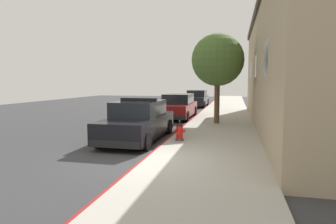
{
  "coord_description": "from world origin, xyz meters",
  "views": [
    {
      "loc": [
        2.47,
        -7.89,
        2.3
      ],
      "look_at": [
        -0.42,
        4.55,
        1.0
      ],
      "focal_mm": 31.2,
      "sensor_mm": 36.0,
      "label": 1
    }
  ],
  "objects_px": {
    "police_cruiser": "(138,121)",
    "parked_car_dark_far": "(197,99)",
    "parked_car_silver_ahead": "(178,107)",
    "street_tree": "(218,60)",
    "fire_hydrant": "(179,131)"
  },
  "relations": [
    {
      "from": "police_cruiser",
      "to": "parked_car_dark_far",
      "type": "relative_size",
      "value": 1.0
    },
    {
      "from": "parked_car_silver_ahead",
      "to": "street_tree",
      "type": "bearing_deg",
      "value": -46.46
    },
    {
      "from": "parked_car_silver_ahead",
      "to": "parked_car_dark_far",
      "type": "xyz_separation_m",
      "value": [
        -0.02,
        9.54,
        0.0
      ]
    },
    {
      "from": "fire_hydrant",
      "to": "street_tree",
      "type": "relative_size",
      "value": 0.16
    },
    {
      "from": "police_cruiser",
      "to": "street_tree",
      "type": "distance_m",
      "value": 6.06
    },
    {
      "from": "fire_hydrant",
      "to": "parked_car_silver_ahead",
      "type": "bearing_deg",
      "value": 101.46
    },
    {
      "from": "parked_car_dark_far",
      "to": "street_tree",
      "type": "relative_size",
      "value": 1.03
    },
    {
      "from": "parked_car_silver_ahead",
      "to": "street_tree",
      "type": "xyz_separation_m",
      "value": [
        2.64,
        -2.78,
        2.71
      ]
    },
    {
      "from": "parked_car_silver_ahead",
      "to": "fire_hydrant",
      "type": "distance_m",
      "value": 7.99
    },
    {
      "from": "parked_car_dark_far",
      "to": "fire_hydrant",
      "type": "bearing_deg",
      "value": -84.73
    },
    {
      "from": "police_cruiser",
      "to": "parked_car_dark_far",
      "type": "distance_m",
      "value": 16.96
    },
    {
      "from": "street_tree",
      "to": "fire_hydrant",
      "type": "bearing_deg",
      "value": -101.8
    },
    {
      "from": "fire_hydrant",
      "to": "police_cruiser",
      "type": "bearing_deg",
      "value": 166.76
    },
    {
      "from": "parked_car_silver_ahead",
      "to": "street_tree",
      "type": "relative_size",
      "value": 1.03
    },
    {
      "from": "fire_hydrant",
      "to": "street_tree",
      "type": "bearing_deg",
      "value": 78.2
    }
  ]
}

